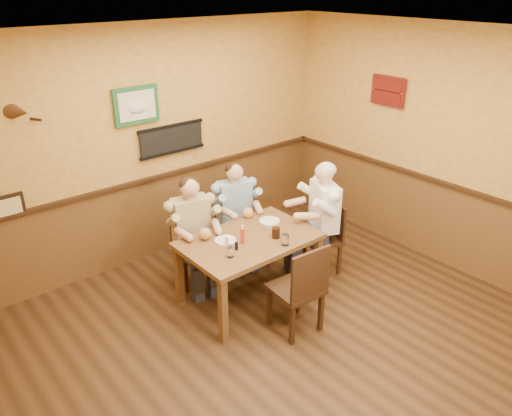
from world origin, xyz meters
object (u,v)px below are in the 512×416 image
Objects in this scene: chair_right_end at (323,238)px; hot_sauce_bottle at (242,235)px; diner_tan_shirt at (192,238)px; diner_blue_polo at (235,217)px; dining_table at (249,246)px; pepper_shaker at (236,246)px; water_glass_left at (230,252)px; chair_back_left at (193,251)px; diner_white_elder at (323,224)px; chair_back_right at (235,230)px; salt_shaker at (227,241)px; cola_tumbler at (276,233)px; water_glass_mid at (285,240)px; chair_near_side at (296,286)px.

hot_sauce_bottle is at bearing -67.53° from chair_right_end.
diner_tan_shirt is 0.70m from diner_blue_polo.
diner_blue_polo is at bearing 62.57° from dining_table.
water_glass_left is at bearing -150.90° from pepper_shaker.
diner_white_elder is (1.34, -0.74, 0.20)m from chair_back_left.
diner_blue_polo is (0.40, 0.78, -0.09)m from dining_table.
hot_sauce_bottle is (0.27, 0.14, 0.04)m from water_glass_left.
chair_back_left is 0.72m from diner_blue_polo.
hot_sauce_bottle is at bearing -67.53° from diner_white_elder.
hot_sauce_bottle is at bearing -64.18° from chair_back_left.
chair_back_left is 0.70m from chair_back_right.
cola_tumbler is at bearing -21.53° from salt_shaker.
dining_table is 1.71× the size of chair_back_left.
salt_shaker is at bearing -117.43° from diner_blue_polo.
water_glass_mid reaches higher than dining_table.
chair_back_left is 1.02× the size of chair_back_right.
chair_back_right is at bearing 53.55° from pepper_shaker.
chair_right_end is 1.18m from chair_near_side.
dining_table is at bearing -103.09° from chair_back_right.
water_glass_left is 0.23m from salt_shaker.
chair_back_right is 1.06m from hot_sauce_bottle.
dining_table is 0.76m from chair_back_left.
diner_blue_polo reaches higher than water_glass_left.
dining_table is 12.49× the size of cola_tumbler.
hot_sauce_bottle is (-0.11, -0.03, 0.18)m from dining_table.
dining_table is at bearing -54.72° from diner_tan_shirt.
chair_near_side is at bearing -89.97° from diner_blue_polo.
diner_tan_shirt is 14.20× the size of pepper_shaker.
diner_white_elder is (0.64, -0.86, 0.04)m from diner_blue_polo.
chair_near_side is 0.83× the size of diner_tan_shirt.
hot_sauce_bottle is (-0.15, 0.64, 0.35)m from chair_near_side.
diner_blue_polo is at bearing 50.63° from water_glass_left.
chair_back_right is 1.21m from water_glass_mid.
salt_shaker is (-0.67, -0.75, 0.23)m from diner_blue_polo.
water_glass_mid is at bearing -48.11° from diner_white_elder.
chair_back_left is at bearing 83.70° from water_glass_left.
salt_shaker is at bearing -76.42° from chair_back_left.
diner_white_elder is 0.85m from cola_tumbler.
chair_back_right is 6.81× the size of water_glass_mid.
water_glass_left is 1.07× the size of salt_shaker.
diner_white_elder is (0.00, 0.00, 0.18)m from chair_right_end.
diner_blue_polo reaches higher than water_glass_mid.
chair_back_right is 0.94× the size of chair_right_end.
chair_back_left is 0.84× the size of chair_near_side.
dining_table is at bearing 22.49° from pepper_shaker.
pepper_shaker is at bearing -151.94° from hot_sauce_bottle.
salt_shaker is 0.13m from pepper_shaker.
diner_tan_shirt reaches higher than diner_blue_polo.
diner_blue_polo is 1.12m from pepper_shaker.
hot_sauce_bottle is (-0.52, -0.81, 0.44)m from chair_back_right.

